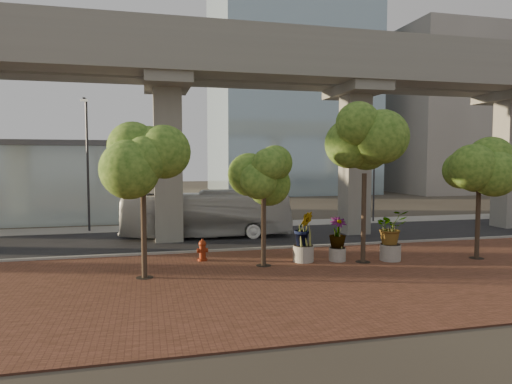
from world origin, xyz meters
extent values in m
plane|color=#332C25|center=(0.00, 0.00, 0.00)|extent=(160.00, 160.00, 0.00)
cube|color=brown|center=(0.00, -8.00, 0.03)|extent=(70.00, 13.00, 0.06)
cube|color=black|center=(0.00, 2.00, 0.02)|extent=(90.00, 8.00, 0.04)
cube|color=gray|center=(0.00, -2.00, 0.08)|extent=(70.00, 0.25, 0.16)
cube|color=gray|center=(0.00, 7.50, 0.03)|extent=(90.00, 3.00, 0.06)
cube|color=gray|center=(0.00, 0.40, 10.50)|extent=(72.00, 2.40, 1.80)
cube|color=gray|center=(0.00, 3.60, 10.50)|extent=(72.00, 2.40, 1.80)
cube|color=gray|center=(0.00, -0.70, 11.90)|extent=(72.00, 0.12, 1.00)
cube|color=gray|center=(0.00, 4.70, 11.90)|extent=(72.00, 0.12, 1.00)
cube|color=#9F988F|center=(38.00, 36.00, 12.00)|extent=(18.00, 16.00, 24.00)
imported|color=silver|center=(-3.62, 2.66, 1.45)|extent=(10.60, 3.28, 2.91)
cylinder|color=maroon|center=(-4.72, -4.01, 0.11)|extent=(0.47, 0.47, 0.10)
cylinder|color=maroon|center=(-4.72, -4.01, 0.49)|extent=(0.31, 0.31, 0.75)
sphere|color=maroon|center=(-4.72, -4.01, 0.86)|extent=(0.36, 0.36, 0.36)
cylinder|color=maroon|center=(-4.72, -4.01, 1.03)|extent=(0.10, 0.10, 0.13)
cylinder|color=maroon|center=(-4.72, -4.01, 0.55)|extent=(0.52, 0.21, 0.21)
cylinder|color=#ACA89C|center=(4.00, -6.07, 0.44)|extent=(0.99, 0.99, 0.77)
imported|color=#274E14|center=(4.00, -6.07, 1.65)|extent=(2.19, 2.19, 1.65)
cylinder|color=#ADA79D|center=(1.50, -5.58, 0.37)|extent=(0.80, 0.80, 0.62)
imported|color=#274E14|center=(1.50, -5.58, 1.41)|extent=(1.95, 1.95, 1.46)
cylinder|color=#A19991|center=(-0.12, -5.34, 0.44)|extent=(0.97, 0.97, 0.76)
imported|color=#274E14|center=(-0.12, -5.34, 1.63)|extent=(2.17, 2.17, 1.62)
cylinder|color=#423226|center=(-7.40, -6.63, 1.88)|extent=(0.22, 0.22, 3.65)
cylinder|color=black|center=(-7.40, -6.63, 0.07)|extent=(0.70, 0.70, 0.01)
cylinder|color=#423226|center=(-2.15, -5.70, 1.68)|extent=(0.22, 0.22, 3.23)
cylinder|color=black|center=(-2.15, -5.70, 0.07)|extent=(0.70, 0.70, 0.01)
cylinder|color=#423226|center=(2.56, -6.10, 2.14)|extent=(0.22, 0.22, 4.16)
cylinder|color=black|center=(2.56, -6.10, 0.07)|extent=(0.70, 0.70, 0.01)
cylinder|color=#423226|center=(8.33, -6.66, 1.70)|extent=(0.22, 0.22, 3.28)
cylinder|color=black|center=(8.33, -6.66, 0.07)|extent=(0.70, 0.70, 0.01)
cylinder|color=#2C2C31|center=(-11.06, 6.99, 4.41)|extent=(0.15, 0.15, 8.74)
cube|color=#2C2C31|center=(-11.06, 6.45, 8.78)|extent=(0.16, 1.09, 0.16)
cube|color=silver|center=(-11.06, 5.90, 8.67)|extent=(0.44, 0.22, 0.13)
cylinder|color=#302F34|center=(10.05, 6.96, 3.92)|extent=(0.14, 0.14, 7.75)
cube|color=#302F34|center=(10.05, 6.48, 7.79)|extent=(0.15, 0.97, 0.15)
cube|color=silver|center=(10.05, 5.99, 7.70)|extent=(0.39, 0.19, 0.12)
camera|label=1|loc=(-7.29, -25.43, 4.83)|focal=32.00mm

